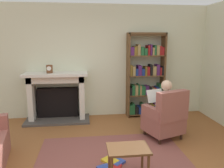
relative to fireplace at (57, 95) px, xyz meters
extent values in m
cube|color=beige|center=(1.06, 0.25, 0.75)|extent=(5.60, 0.10, 2.70)
cube|color=brown|center=(1.06, -2.00, -0.59)|extent=(2.40, 1.80, 0.01)
cube|color=#4C4742|center=(0.00, -0.12, -0.57)|extent=(1.47, 0.64, 0.05)
cube|color=black|center=(0.00, 0.10, -0.20)|extent=(0.95, 0.20, 0.70)
cube|color=silver|center=(-0.57, -0.02, -0.06)|extent=(0.12, 0.44, 1.08)
cube|color=silver|center=(0.57, -0.02, -0.06)|extent=(0.12, 0.44, 1.08)
cube|color=silver|center=(0.00, -0.02, 0.40)|extent=(1.27, 0.44, 0.16)
cube|color=silver|center=(0.00, -0.08, 0.51)|extent=(1.43, 0.56, 0.06)
cylinder|color=brown|center=(-0.13, -0.10, 0.63)|extent=(0.14, 0.14, 0.18)
cylinder|color=white|center=(-0.13, -0.16, 0.65)|extent=(0.10, 0.01, 0.10)
cube|color=brown|center=(1.69, 0.04, 0.42)|extent=(0.04, 0.32, 2.04)
cube|color=brown|center=(2.56, 0.04, 0.42)|extent=(0.04, 0.32, 2.04)
cube|color=brown|center=(2.13, 0.04, 1.42)|extent=(0.91, 0.32, 0.04)
cube|color=brown|center=(2.13, 0.04, -0.54)|extent=(0.87, 0.32, 0.02)
cube|color=#1E592D|center=(1.76, 0.03, -0.41)|extent=(0.08, 0.26, 0.23)
cube|color=#1E592D|center=(1.83, 0.03, -0.40)|extent=(0.05, 0.26, 0.25)
cube|color=black|center=(1.90, 0.03, -0.44)|extent=(0.08, 0.26, 0.17)
cube|color=navy|center=(1.98, 0.03, -0.44)|extent=(0.06, 0.26, 0.17)
cube|color=#1E592D|center=(2.05, 0.03, -0.40)|extent=(0.06, 0.26, 0.25)
cube|color=brown|center=(2.13, 0.03, -0.44)|extent=(0.07, 0.26, 0.17)
cube|color=maroon|center=(2.21, 0.03, -0.43)|extent=(0.07, 0.26, 0.20)
cube|color=brown|center=(2.30, 0.03, -0.41)|extent=(0.09, 0.26, 0.23)
cube|color=#4C1E59|center=(2.39, 0.03, -0.40)|extent=(0.08, 0.26, 0.25)
cube|color=#4C1E59|center=(2.48, 0.03, -0.42)|extent=(0.08, 0.26, 0.21)
cube|color=brown|center=(2.13, 0.04, -0.06)|extent=(0.87, 0.32, 0.02)
cube|color=black|center=(1.75, 0.03, 0.05)|extent=(0.05, 0.26, 0.18)
cube|color=#1E592D|center=(1.81, 0.03, 0.07)|extent=(0.07, 0.26, 0.24)
cube|color=#997F4C|center=(1.89, 0.03, 0.07)|extent=(0.07, 0.26, 0.24)
cube|color=#1E592D|center=(1.94, 0.03, 0.08)|extent=(0.04, 0.26, 0.26)
cube|color=#997F4C|center=(1.99, 0.03, 0.07)|extent=(0.04, 0.26, 0.23)
cube|color=#1E592D|center=(2.06, 0.03, 0.06)|extent=(0.09, 0.26, 0.21)
cube|color=#4C1E59|center=(2.15, 0.03, 0.06)|extent=(0.08, 0.26, 0.21)
cube|color=black|center=(2.23, 0.03, 0.05)|extent=(0.06, 0.26, 0.19)
cube|color=#997F4C|center=(2.30, 0.03, 0.03)|extent=(0.06, 0.26, 0.16)
cube|color=maroon|center=(2.35, 0.03, 0.04)|extent=(0.04, 0.26, 0.17)
cube|color=navy|center=(2.42, 0.03, 0.04)|extent=(0.06, 0.26, 0.18)
cube|color=#1E592D|center=(2.48, 0.03, 0.08)|extent=(0.05, 0.26, 0.26)
cube|color=brown|center=(2.13, 0.04, 0.42)|extent=(0.87, 0.32, 0.02)
cube|color=brown|center=(1.75, 0.03, 0.56)|extent=(0.05, 0.26, 0.25)
cube|color=#997F4C|center=(1.81, 0.03, 0.54)|extent=(0.07, 0.26, 0.22)
cube|color=navy|center=(1.88, 0.03, 0.52)|extent=(0.06, 0.26, 0.17)
cube|color=#4C1E59|center=(1.95, 0.03, 0.55)|extent=(0.08, 0.26, 0.24)
cube|color=navy|center=(2.04, 0.03, 0.51)|extent=(0.07, 0.26, 0.16)
cube|color=brown|center=(2.10, 0.03, 0.54)|extent=(0.04, 0.26, 0.21)
cube|color=maroon|center=(2.16, 0.03, 0.54)|extent=(0.06, 0.26, 0.20)
cube|color=black|center=(2.23, 0.03, 0.56)|extent=(0.05, 0.26, 0.25)
cube|color=#997F4C|center=(2.31, 0.03, 0.54)|extent=(0.09, 0.26, 0.22)
cube|color=#4C1E59|center=(2.40, 0.03, 0.56)|extent=(0.07, 0.26, 0.26)
cube|color=maroon|center=(2.47, 0.03, 0.53)|extent=(0.04, 0.26, 0.19)
cube|color=black|center=(2.52, 0.03, 0.54)|extent=(0.05, 0.26, 0.21)
cube|color=brown|center=(2.13, 0.04, 0.90)|extent=(0.87, 0.32, 0.02)
cube|color=#4C1E59|center=(1.76, 0.03, 1.01)|extent=(0.09, 0.26, 0.20)
cube|color=brown|center=(1.85, 0.03, 1.02)|extent=(0.08, 0.26, 0.21)
cube|color=#997F4C|center=(1.92, 0.03, 1.04)|extent=(0.07, 0.26, 0.25)
cube|color=#1E592D|center=(2.01, 0.03, 1.01)|extent=(0.08, 0.26, 0.20)
cube|color=#1E592D|center=(2.09, 0.03, 1.00)|extent=(0.07, 0.26, 0.16)
cube|color=maroon|center=(2.16, 0.03, 1.03)|extent=(0.05, 0.26, 0.23)
cube|color=#4C1E59|center=(2.21, 0.03, 1.04)|extent=(0.04, 0.26, 0.25)
cube|color=#997F4C|center=(2.27, 0.03, 1.00)|extent=(0.05, 0.26, 0.18)
cube|color=#1E592D|center=(2.32, 0.03, 1.03)|extent=(0.04, 0.26, 0.23)
cube|color=#997F4C|center=(2.38, 0.03, 1.03)|extent=(0.07, 0.26, 0.24)
cube|color=maroon|center=(2.45, 0.03, 1.02)|extent=(0.05, 0.26, 0.22)
cube|color=maroon|center=(2.50, 0.03, 1.01)|extent=(0.05, 0.26, 0.19)
cube|color=brown|center=(2.13, 0.04, 1.38)|extent=(0.87, 0.32, 0.02)
cylinder|color=#331E14|center=(2.30, -0.95, -0.54)|extent=(0.05, 0.05, 0.12)
cylinder|color=#331E14|center=(1.81, -1.13, -0.54)|extent=(0.05, 0.05, 0.12)
cylinder|color=#331E14|center=(2.46, -1.41, -0.54)|extent=(0.05, 0.05, 0.12)
cylinder|color=#331E14|center=(1.98, -1.58, -0.54)|extent=(0.05, 0.05, 0.12)
cube|color=#93544A|center=(2.14, -1.27, -0.33)|extent=(0.81, 0.78, 0.30)
cube|color=#93544A|center=(2.22, -1.49, 0.10)|extent=(0.66, 0.37, 0.55)
cube|color=#93544A|center=(2.39, -1.18, -0.07)|extent=(0.30, 0.55, 0.22)
cube|color=#93544A|center=(1.88, -1.36, -0.07)|extent=(0.30, 0.55, 0.22)
cube|color=silver|center=(2.15, -1.31, 0.07)|extent=(0.37, 0.30, 0.50)
sphere|color=#D8AD8C|center=(2.15, -1.31, 0.44)|extent=(0.20, 0.20, 0.20)
cube|color=#191E3F|center=(2.16, -1.10, -0.13)|extent=(0.25, 0.42, 0.12)
cube|color=#191E3F|center=(2.01, -1.15, -0.13)|extent=(0.25, 0.42, 0.12)
cylinder|color=#191E3F|center=(2.10, -0.92, -0.39)|extent=(0.10, 0.10, 0.42)
cylinder|color=#191E3F|center=(1.95, -0.97, -0.39)|extent=(0.10, 0.10, 0.42)
cube|color=white|center=(2.04, -1.00, 0.17)|extent=(0.38, 0.22, 0.25)
cube|color=brown|center=(1.20, -2.53, -0.15)|extent=(0.56, 0.39, 0.03)
cylinder|color=brown|center=(0.96, -2.37, -0.38)|extent=(0.04, 0.04, 0.44)
cylinder|color=brown|center=(1.44, -2.37, -0.38)|extent=(0.04, 0.04, 0.44)
cube|color=gold|center=(1.01, -2.08, -0.57)|extent=(0.29, 0.30, 0.04)
cube|color=#334CA5|center=(0.94, -2.25, -0.57)|extent=(0.30, 0.27, 0.03)
cube|color=#334CA5|center=(1.08, -2.09, -0.57)|extent=(0.33, 0.34, 0.04)
cube|color=red|center=(1.07, -2.27, -0.57)|extent=(0.20, 0.22, 0.03)
camera|label=1|loc=(0.65, -5.24, 1.27)|focal=36.03mm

